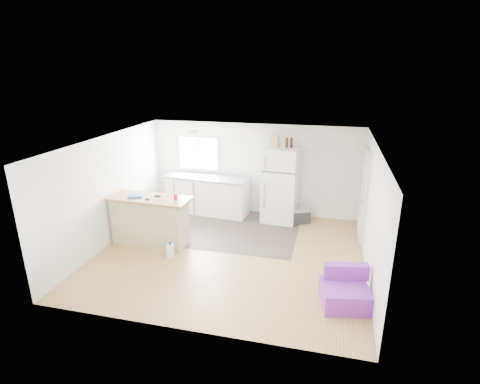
{
  "coord_description": "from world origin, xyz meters",
  "views": [
    {
      "loc": [
        1.9,
        -6.86,
        3.8
      ],
      "look_at": [
        0.05,
        0.7,
        1.16
      ],
      "focal_mm": 28.0,
      "sensor_mm": 36.0,
      "label": 1
    }
  ],
  "objects_px": {
    "refrigerator": "(280,185)",
    "blue_tray": "(135,196)",
    "red_cup": "(175,197)",
    "cooler": "(300,215)",
    "cleaner_jug": "(170,250)",
    "kitchen_cabinets": "(208,194)",
    "purple_seat": "(345,292)",
    "cardboard_box": "(275,141)",
    "peninsula": "(150,220)",
    "bottle_right": "(291,143)",
    "bottle_left": "(287,143)",
    "mop": "(135,235)"
  },
  "relations": [
    {
      "from": "cleaner_jug",
      "to": "mop",
      "type": "xyz_separation_m",
      "value": [
        -0.98,
        0.33,
        0.09
      ]
    },
    {
      "from": "cooler",
      "to": "bottle_right",
      "type": "relative_size",
      "value": 2.4
    },
    {
      "from": "cooler",
      "to": "bottle_left",
      "type": "bearing_deg",
      "value": 156.34
    },
    {
      "from": "refrigerator",
      "to": "red_cup",
      "type": "height_order",
      "value": "refrigerator"
    },
    {
      "from": "kitchen_cabinets",
      "to": "cleaner_jug",
      "type": "xyz_separation_m",
      "value": [
        0.03,
        -2.57,
        -0.37
      ]
    },
    {
      "from": "red_cup",
      "to": "blue_tray",
      "type": "height_order",
      "value": "red_cup"
    },
    {
      "from": "bottle_left",
      "to": "bottle_right",
      "type": "relative_size",
      "value": 1.0
    },
    {
      "from": "purple_seat",
      "to": "cardboard_box",
      "type": "xyz_separation_m",
      "value": [
        -1.74,
        3.31,
        1.83
      ]
    },
    {
      "from": "cleaner_jug",
      "to": "blue_tray",
      "type": "relative_size",
      "value": 1.11
    },
    {
      "from": "red_cup",
      "to": "kitchen_cabinets",
      "type": "bearing_deg",
      "value": 89.78
    },
    {
      "from": "cleaner_jug",
      "to": "red_cup",
      "type": "distance_m",
      "value": 1.13
    },
    {
      "from": "bottle_left",
      "to": "peninsula",
      "type": "bearing_deg",
      "value": -143.86
    },
    {
      "from": "mop",
      "to": "red_cup",
      "type": "distance_m",
      "value": 1.33
    },
    {
      "from": "kitchen_cabinets",
      "to": "blue_tray",
      "type": "xyz_separation_m",
      "value": [
        -0.92,
        -2.13,
        0.6
      ]
    },
    {
      "from": "cleaner_jug",
      "to": "mop",
      "type": "height_order",
      "value": "mop"
    },
    {
      "from": "refrigerator",
      "to": "red_cup",
      "type": "relative_size",
      "value": 15.9
    },
    {
      "from": "blue_tray",
      "to": "kitchen_cabinets",
      "type": "bearing_deg",
      "value": 66.63
    },
    {
      "from": "mop",
      "to": "blue_tray",
      "type": "xyz_separation_m",
      "value": [
        0.03,
        0.12,
        0.88
      ]
    },
    {
      "from": "cooler",
      "to": "mop",
      "type": "distance_m",
      "value": 4.05
    },
    {
      "from": "blue_tray",
      "to": "bottle_right",
      "type": "height_order",
      "value": "bottle_right"
    },
    {
      "from": "purple_seat",
      "to": "bottle_left",
      "type": "xyz_separation_m",
      "value": [
        -1.44,
        3.28,
        1.81
      ]
    },
    {
      "from": "mop",
      "to": "cleaner_jug",
      "type": "bearing_deg",
      "value": -20.15
    },
    {
      "from": "purple_seat",
      "to": "mop",
      "type": "relative_size",
      "value": 0.75
    },
    {
      "from": "cardboard_box",
      "to": "bottle_left",
      "type": "relative_size",
      "value": 1.2
    },
    {
      "from": "bottle_right",
      "to": "red_cup",
      "type": "bearing_deg",
      "value": -137.49
    },
    {
      "from": "blue_tray",
      "to": "purple_seat",
      "type": "bearing_deg",
      "value": -15.84
    },
    {
      "from": "red_cup",
      "to": "blue_tray",
      "type": "xyz_separation_m",
      "value": [
        -0.91,
        -0.06,
        -0.04
      ]
    },
    {
      "from": "refrigerator",
      "to": "bottle_left",
      "type": "relative_size",
      "value": 7.63
    },
    {
      "from": "refrigerator",
      "to": "blue_tray",
      "type": "relative_size",
      "value": 6.36
    },
    {
      "from": "kitchen_cabinets",
      "to": "red_cup",
      "type": "distance_m",
      "value": 2.17
    },
    {
      "from": "red_cup",
      "to": "peninsula",
      "type": "bearing_deg",
      "value": -177.89
    },
    {
      "from": "refrigerator",
      "to": "red_cup",
      "type": "bearing_deg",
      "value": -130.16
    },
    {
      "from": "cardboard_box",
      "to": "mop",
      "type": "bearing_deg",
      "value": -141.62
    },
    {
      "from": "cardboard_box",
      "to": "bottle_left",
      "type": "bearing_deg",
      "value": -5.86
    },
    {
      "from": "kitchen_cabinets",
      "to": "purple_seat",
      "type": "distance_m",
      "value": 4.9
    },
    {
      "from": "purple_seat",
      "to": "cardboard_box",
      "type": "bearing_deg",
      "value": 107.15
    },
    {
      "from": "refrigerator",
      "to": "bottle_right",
      "type": "relative_size",
      "value": 7.63
    },
    {
      "from": "cardboard_box",
      "to": "bottle_right",
      "type": "xyz_separation_m",
      "value": [
        0.4,
        0.02,
        -0.02
      ]
    },
    {
      "from": "refrigerator",
      "to": "cardboard_box",
      "type": "xyz_separation_m",
      "value": [
        -0.18,
        -0.01,
        1.1
      ]
    },
    {
      "from": "purple_seat",
      "to": "cardboard_box",
      "type": "height_order",
      "value": "cardboard_box"
    },
    {
      "from": "peninsula",
      "to": "mop",
      "type": "distance_m",
      "value": 0.48
    },
    {
      "from": "cleaner_jug",
      "to": "purple_seat",
      "type": "bearing_deg",
      "value": -33.25
    },
    {
      "from": "kitchen_cabinets",
      "to": "peninsula",
      "type": "relative_size",
      "value": 1.28
    },
    {
      "from": "refrigerator",
      "to": "bottle_right",
      "type": "distance_m",
      "value": 1.1
    },
    {
      "from": "bottle_right",
      "to": "mop",
      "type": "bearing_deg",
      "value": -145.08
    },
    {
      "from": "purple_seat",
      "to": "red_cup",
      "type": "height_order",
      "value": "red_cup"
    },
    {
      "from": "peninsula",
      "to": "cooler",
      "type": "height_order",
      "value": "peninsula"
    },
    {
      "from": "blue_tray",
      "to": "peninsula",
      "type": "bearing_deg",
      "value": 6.98
    },
    {
      "from": "cooler",
      "to": "cleaner_jug",
      "type": "distance_m",
      "value": 3.48
    },
    {
      "from": "bottle_right",
      "to": "cardboard_box",
      "type": "bearing_deg",
      "value": -176.72
    }
  ]
}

